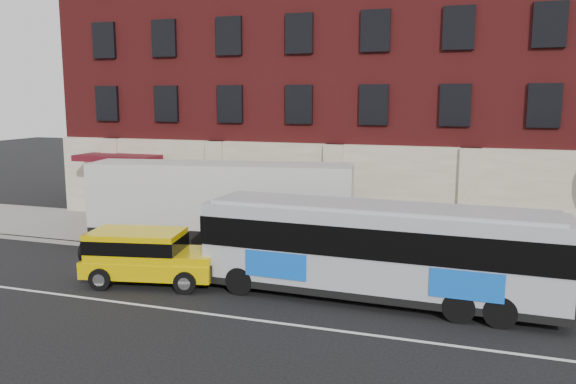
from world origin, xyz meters
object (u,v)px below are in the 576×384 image
(sign_pole, at_px, (105,213))
(city_bus, at_px, (378,248))
(yellow_suv, at_px, (145,253))
(shipping_container, at_px, (221,207))

(sign_pole, distance_m, city_bus, 12.39)
(sign_pole, xyz_separation_m, yellow_suv, (4.28, -3.70, -0.41))
(sign_pole, relative_size, shipping_container, 0.23)
(sign_pole, bearing_deg, yellow_suv, -40.82)
(city_bus, relative_size, shipping_container, 1.01)
(city_bus, bearing_deg, yellow_suv, -173.74)
(sign_pole, bearing_deg, shipping_container, 14.60)
(city_bus, xyz_separation_m, yellow_suv, (-7.77, -0.85, -0.63))
(yellow_suv, relative_size, shipping_container, 0.44)
(shipping_container, bearing_deg, city_bus, -29.48)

